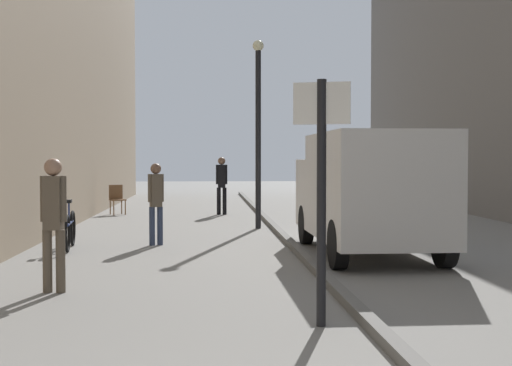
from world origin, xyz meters
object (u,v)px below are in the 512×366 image
object	(u,v)px
lamp_post	(258,121)
bicycle_leaning	(70,230)
pedestrian_mid_block	(156,198)
cafe_chair_near_window	(117,197)
delivery_van	(368,190)
pedestrian_far_crossing	(222,181)
pedestrian_main_foreground	(54,215)
street_sign_post	(321,180)

from	to	relation	value
lamp_post	bicycle_leaning	size ratio (longest dim) A/B	2.69
pedestrian_mid_block	bicycle_leaning	world-z (taller)	pedestrian_mid_block
cafe_chair_near_window	delivery_van	bearing A→B (deg)	96.26
pedestrian_far_crossing	pedestrian_main_foreground	bearing A→B (deg)	80.43
pedestrian_mid_block	street_sign_post	world-z (taller)	street_sign_post
street_sign_post	pedestrian_far_crossing	bearing A→B (deg)	-70.56
pedestrian_main_foreground	bicycle_leaning	xyz separation A→B (m)	(-0.65, 4.50, -0.64)
bicycle_leaning	pedestrian_far_crossing	bearing A→B (deg)	63.69
pedestrian_far_crossing	lamp_post	xyz separation A→B (m)	(0.83, -4.44, 1.67)
street_sign_post	pedestrian_mid_block	bearing A→B (deg)	-55.84
pedestrian_far_crossing	bicycle_leaning	bearing A→B (deg)	70.60
pedestrian_mid_block	delivery_van	xyz separation A→B (m)	(3.99, -1.72, 0.24)
pedestrian_main_foreground	delivery_van	world-z (taller)	delivery_van
pedestrian_far_crossing	pedestrian_mid_block	bearing A→B (deg)	80.44
delivery_van	bicycle_leaning	xyz separation A→B (m)	(-5.62, 1.21, -0.82)
cafe_chair_near_window	pedestrian_main_foreground	bearing A→B (deg)	69.20
pedestrian_far_crossing	street_sign_post	bearing A→B (deg)	94.30
pedestrian_far_crossing	lamp_post	size ratio (longest dim) A/B	0.38
pedestrian_main_foreground	pedestrian_mid_block	world-z (taller)	pedestrian_main_foreground
bicycle_leaning	pedestrian_mid_block	bearing A→B (deg)	11.78
lamp_post	cafe_chair_near_window	distance (m)	6.68
pedestrian_main_foreground	lamp_post	distance (m)	9.09
pedestrian_main_foreground	pedestrian_mid_block	distance (m)	5.10
pedestrian_main_foreground	pedestrian_far_crossing	bearing A→B (deg)	86.63
cafe_chair_near_window	bicycle_leaning	bearing A→B (deg)	66.74
pedestrian_far_crossing	delivery_van	world-z (taller)	delivery_van
pedestrian_main_foreground	pedestrian_far_crossing	size ratio (longest dim) A/B	0.98
street_sign_post	bicycle_leaning	bearing A→B (deg)	-42.88
delivery_van	lamp_post	xyz separation A→B (m)	(-1.64, 5.01, 1.52)
pedestrian_main_foreground	bicycle_leaning	size ratio (longest dim) A/B	1.00
pedestrian_mid_block	pedestrian_far_crossing	xyz separation A→B (m)	(1.52, 7.73, 0.08)
pedestrian_mid_block	bicycle_leaning	xyz separation A→B (m)	(-1.64, -0.50, -0.59)
pedestrian_mid_block	bicycle_leaning	bearing A→B (deg)	-3.53
street_sign_post	cafe_chair_near_window	xyz separation A→B (m)	(-4.04, 15.14, -1.00)
lamp_post	pedestrian_main_foreground	bearing A→B (deg)	-111.88
pedestrian_mid_block	cafe_chair_near_window	world-z (taller)	pedestrian_mid_block
cafe_chair_near_window	street_sign_post	bearing A→B (deg)	80.52
pedestrian_main_foreground	lamp_post	size ratio (longest dim) A/B	0.37
pedestrian_far_crossing	street_sign_post	distance (m)	14.85
delivery_van	street_sign_post	world-z (taller)	street_sign_post
delivery_van	street_sign_post	distance (m)	5.66
street_sign_post	bicycle_leaning	xyz separation A→B (m)	(-3.87, 6.58, -1.16)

